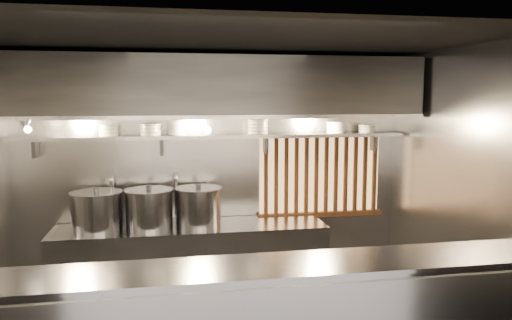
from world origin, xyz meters
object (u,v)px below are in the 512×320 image
object	(u,v)px
pendant_bulb	(207,130)
stock_pot_right	(199,206)
stock_pot_left	(149,208)
stock_pot_mid	(97,211)
heat_lamp	(25,123)

from	to	relation	value
pendant_bulb	stock_pot_right	size ratio (longest dim) A/B	0.33
stock_pot_left	stock_pot_mid	xyz separation A→B (m)	(-0.55, 0.00, -0.00)
stock_pot_left	stock_pot_mid	distance (m)	0.55
stock_pot_right	heat_lamp	bearing A→B (deg)	-169.19
stock_pot_mid	stock_pot_left	bearing A→B (deg)	-0.45
heat_lamp	stock_pot_left	xyz separation A→B (m)	(1.15, 0.30, -0.95)
pendant_bulb	heat_lamp	bearing A→B (deg)	-169.00
heat_lamp	stock_pot_mid	world-z (taller)	heat_lamp
stock_pot_mid	stock_pot_right	distance (m)	1.09
pendant_bulb	stock_pot_left	bearing A→B (deg)	-175.66
stock_pot_right	stock_pot_left	bearing A→B (deg)	-177.67
heat_lamp	stock_pot_left	bearing A→B (deg)	14.65
heat_lamp	stock_pot_left	distance (m)	1.52
stock_pot_left	stock_pot_mid	world-z (taller)	stock_pot_left
heat_lamp	stock_pot_right	world-z (taller)	heat_lamp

